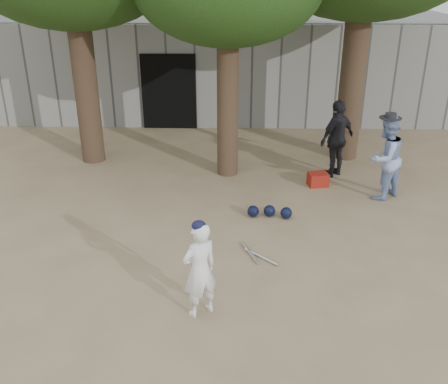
{
  "coord_description": "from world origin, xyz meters",
  "views": [
    {
      "loc": [
        0.79,
        -6.79,
        4.48
      ],
      "look_at": [
        0.6,
        1.0,
        0.95
      ],
      "focal_mm": 40.0,
      "sensor_mm": 36.0,
      "label": 1
    }
  ],
  "objects_px": {
    "boy_player": "(200,270)",
    "spectator_blue": "(385,158)",
    "red_bag": "(318,179)",
    "spectator_dark": "(337,139)"
  },
  "relations": [
    {
      "from": "boy_player",
      "to": "spectator_dark",
      "type": "height_order",
      "value": "spectator_dark"
    },
    {
      "from": "spectator_blue",
      "to": "red_bag",
      "type": "distance_m",
      "value": 1.54
    },
    {
      "from": "spectator_dark",
      "to": "red_bag",
      "type": "bearing_deg",
      "value": 13.55
    },
    {
      "from": "spectator_blue",
      "to": "red_bag",
      "type": "xyz_separation_m",
      "value": [
        -1.24,
        0.57,
        -0.73
      ]
    },
    {
      "from": "boy_player",
      "to": "spectator_blue",
      "type": "xyz_separation_m",
      "value": [
        3.55,
        3.99,
        0.17
      ]
    },
    {
      "from": "boy_player",
      "to": "spectator_dark",
      "type": "bearing_deg",
      "value": -152.84
    },
    {
      "from": "spectator_blue",
      "to": "spectator_dark",
      "type": "height_order",
      "value": "spectator_dark"
    },
    {
      "from": "boy_player",
      "to": "spectator_blue",
      "type": "relative_size",
      "value": 0.81
    },
    {
      "from": "spectator_blue",
      "to": "red_bag",
      "type": "bearing_deg",
      "value": -64.74
    },
    {
      "from": "boy_player",
      "to": "spectator_dark",
      "type": "xyz_separation_m",
      "value": [
        2.78,
        5.2,
        0.18
      ]
    }
  ]
}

